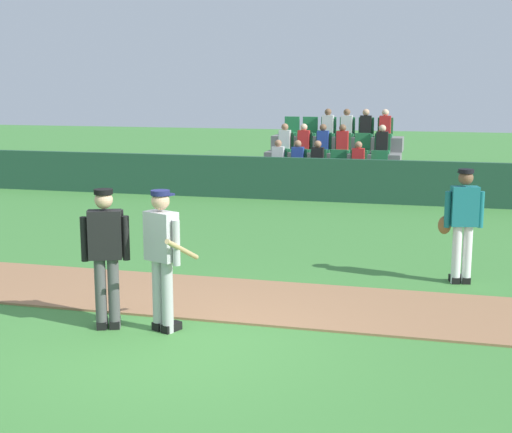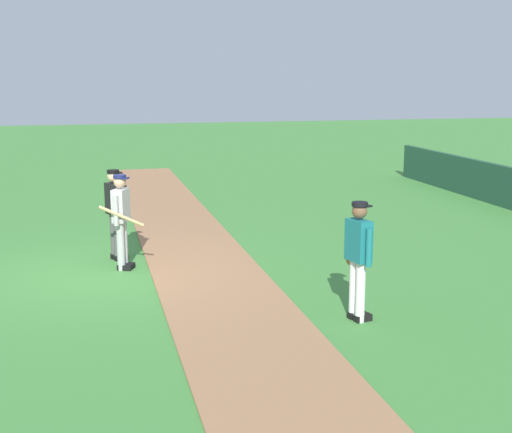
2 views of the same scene
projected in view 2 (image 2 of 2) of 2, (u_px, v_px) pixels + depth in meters
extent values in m
plane|color=#42843A|center=(101.00, 274.00, 12.47)|extent=(80.00, 80.00, 0.00)
cube|color=#9E704C|center=(204.00, 266.00, 12.91)|extent=(28.00, 2.02, 0.03)
cylinder|color=#B2B2B2|center=(124.00, 244.00, 12.78)|extent=(0.14, 0.14, 0.90)
cylinder|color=#B2B2B2|center=(121.00, 246.00, 12.62)|extent=(0.14, 0.14, 0.90)
cube|color=black|center=(128.00, 265.00, 12.85)|extent=(0.21, 0.29, 0.10)
cube|color=black|center=(125.00, 268.00, 12.69)|extent=(0.21, 0.29, 0.10)
cube|color=#B2B2B2|center=(121.00, 205.00, 12.55)|extent=(0.45, 0.36, 0.60)
cylinder|color=#B2B2B2|center=(126.00, 205.00, 12.80)|extent=(0.09, 0.09, 0.55)
cylinder|color=#B2B2B2|center=(116.00, 211.00, 12.32)|extent=(0.09, 0.09, 0.55)
sphere|color=tan|center=(120.00, 182.00, 12.47)|extent=(0.22, 0.22, 0.22)
cylinder|color=#191E4C|center=(120.00, 176.00, 12.45)|extent=(0.23, 0.23, 0.06)
cube|color=#191E4C|center=(125.00, 178.00, 12.44)|extent=(0.21, 0.18, 0.02)
cylinder|color=tan|center=(121.00, 216.00, 12.32)|extent=(0.15, 0.80, 0.41)
cylinder|color=#4C4C4C|center=(114.00, 236.00, 13.41)|extent=(0.14, 0.14, 0.90)
cylinder|color=#4C4C4C|center=(117.00, 238.00, 13.28)|extent=(0.14, 0.14, 0.90)
cube|color=black|center=(118.00, 256.00, 13.53)|extent=(0.21, 0.29, 0.10)
cube|color=black|center=(121.00, 257.00, 13.40)|extent=(0.21, 0.29, 0.10)
cube|color=black|center=(114.00, 199.00, 13.20)|extent=(0.45, 0.35, 0.60)
cylinder|color=black|center=(109.00, 200.00, 13.41)|extent=(0.09, 0.09, 0.55)
cylinder|color=black|center=(120.00, 203.00, 13.01)|extent=(0.09, 0.09, 0.55)
sphere|color=tan|center=(113.00, 177.00, 13.11)|extent=(0.22, 0.22, 0.22)
cylinder|color=black|center=(113.00, 171.00, 13.09)|extent=(0.23, 0.23, 0.06)
cube|color=black|center=(118.00, 173.00, 13.15)|extent=(0.21, 0.18, 0.02)
cube|color=black|center=(120.00, 198.00, 13.27)|extent=(0.44, 0.24, 0.56)
cylinder|color=white|center=(354.00, 289.00, 10.09)|extent=(0.14, 0.14, 0.90)
cylinder|color=white|center=(360.00, 292.00, 9.95)|extent=(0.14, 0.14, 0.90)
cube|color=black|center=(356.00, 314.00, 10.20)|extent=(0.18, 0.28, 0.10)
cube|color=black|center=(363.00, 318.00, 10.06)|extent=(0.18, 0.28, 0.10)
cube|color=#197075|center=(359.00, 240.00, 9.87)|extent=(0.44, 0.31, 0.60)
cylinder|color=#197075|center=(349.00, 240.00, 10.10)|extent=(0.09, 0.09, 0.55)
cylinder|color=#197075|center=(369.00, 248.00, 9.66)|extent=(0.09, 0.09, 0.55)
sphere|color=brown|center=(360.00, 211.00, 9.78)|extent=(0.22, 0.22, 0.22)
cylinder|color=black|center=(360.00, 204.00, 9.76)|extent=(0.23, 0.23, 0.06)
cube|color=black|center=(365.00, 206.00, 9.82)|extent=(0.20, 0.16, 0.02)
ellipsoid|color=brown|center=(350.00, 256.00, 10.19)|extent=(0.22, 0.16, 0.28)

